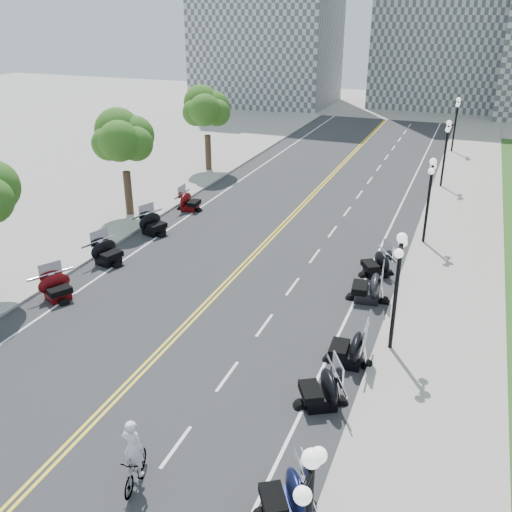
% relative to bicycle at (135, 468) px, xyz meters
% --- Properties ---
extents(ground, '(160.00, 160.00, 0.00)m').
position_rel_bicycle_xyz_m(ground, '(-2.83, 5.71, -0.54)').
color(ground, gray).
extents(road, '(16.00, 90.00, 0.01)m').
position_rel_bicycle_xyz_m(road, '(-2.83, 15.71, -0.53)').
color(road, '#333335').
rests_on(road, ground).
extents(centerline_yellow_a, '(0.12, 90.00, 0.00)m').
position_rel_bicycle_xyz_m(centerline_yellow_a, '(-2.95, 15.71, -0.52)').
color(centerline_yellow_a, yellow).
rests_on(centerline_yellow_a, road).
extents(centerline_yellow_b, '(0.12, 90.00, 0.00)m').
position_rel_bicycle_xyz_m(centerline_yellow_b, '(-2.71, 15.71, -0.52)').
color(centerline_yellow_b, yellow).
rests_on(centerline_yellow_b, road).
extents(edge_line_north, '(0.12, 90.00, 0.00)m').
position_rel_bicycle_xyz_m(edge_line_north, '(3.57, 15.71, -0.52)').
color(edge_line_north, white).
rests_on(edge_line_north, road).
extents(edge_line_south, '(0.12, 90.00, 0.00)m').
position_rel_bicycle_xyz_m(edge_line_south, '(-9.23, 15.71, -0.52)').
color(edge_line_south, white).
rests_on(edge_line_south, road).
extents(lane_dash_5, '(0.12, 2.00, 0.00)m').
position_rel_bicycle_xyz_m(lane_dash_5, '(0.37, 1.71, -0.52)').
color(lane_dash_5, white).
rests_on(lane_dash_5, road).
extents(lane_dash_6, '(0.12, 2.00, 0.00)m').
position_rel_bicycle_xyz_m(lane_dash_6, '(0.37, 5.71, -0.52)').
color(lane_dash_6, white).
rests_on(lane_dash_6, road).
extents(lane_dash_7, '(0.12, 2.00, 0.00)m').
position_rel_bicycle_xyz_m(lane_dash_7, '(0.37, 9.71, -0.52)').
color(lane_dash_7, white).
rests_on(lane_dash_7, road).
extents(lane_dash_8, '(0.12, 2.00, 0.00)m').
position_rel_bicycle_xyz_m(lane_dash_8, '(0.37, 13.71, -0.52)').
color(lane_dash_8, white).
rests_on(lane_dash_8, road).
extents(lane_dash_9, '(0.12, 2.00, 0.00)m').
position_rel_bicycle_xyz_m(lane_dash_9, '(0.37, 17.71, -0.52)').
color(lane_dash_9, white).
rests_on(lane_dash_9, road).
extents(lane_dash_10, '(0.12, 2.00, 0.00)m').
position_rel_bicycle_xyz_m(lane_dash_10, '(0.37, 21.71, -0.52)').
color(lane_dash_10, white).
rests_on(lane_dash_10, road).
extents(lane_dash_11, '(0.12, 2.00, 0.00)m').
position_rel_bicycle_xyz_m(lane_dash_11, '(0.37, 25.71, -0.52)').
color(lane_dash_11, white).
rests_on(lane_dash_11, road).
extents(lane_dash_12, '(0.12, 2.00, 0.00)m').
position_rel_bicycle_xyz_m(lane_dash_12, '(0.37, 29.71, -0.52)').
color(lane_dash_12, white).
rests_on(lane_dash_12, road).
extents(lane_dash_13, '(0.12, 2.00, 0.00)m').
position_rel_bicycle_xyz_m(lane_dash_13, '(0.37, 33.71, -0.52)').
color(lane_dash_13, white).
rests_on(lane_dash_13, road).
extents(lane_dash_14, '(0.12, 2.00, 0.00)m').
position_rel_bicycle_xyz_m(lane_dash_14, '(0.37, 37.71, -0.52)').
color(lane_dash_14, white).
rests_on(lane_dash_14, road).
extents(lane_dash_15, '(0.12, 2.00, 0.00)m').
position_rel_bicycle_xyz_m(lane_dash_15, '(0.37, 41.71, -0.52)').
color(lane_dash_15, white).
rests_on(lane_dash_15, road).
extents(lane_dash_16, '(0.12, 2.00, 0.00)m').
position_rel_bicycle_xyz_m(lane_dash_16, '(0.37, 45.71, -0.52)').
color(lane_dash_16, white).
rests_on(lane_dash_16, road).
extents(lane_dash_17, '(0.12, 2.00, 0.00)m').
position_rel_bicycle_xyz_m(lane_dash_17, '(0.37, 49.71, -0.52)').
color(lane_dash_17, white).
rests_on(lane_dash_17, road).
extents(lane_dash_18, '(0.12, 2.00, 0.00)m').
position_rel_bicycle_xyz_m(lane_dash_18, '(0.37, 53.71, -0.52)').
color(lane_dash_18, white).
rests_on(lane_dash_18, road).
extents(lane_dash_19, '(0.12, 2.00, 0.00)m').
position_rel_bicycle_xyz_m(lane_dash_19, '(0.37, 57.71, -0.52)').
color(lane_dash_19, white).
rests_on(lane_dash_19, road).
extents(sidewalk_north, '(5.00, 90.00, 0.15)m').
position_rel_bicycle_xyz_m(sidewalk_north, '(7.67, 15.71, -0.46)').
color(sidewalk_north, '#9E9991').
rests_on(sidewalk_north, ground).
extents(sidewalk_south, '(5.00, 90.00, 0.15)m').
position_rel_bicycle_xyz_m(sidewalk_south, '(-13.33, 15.71, -0.46)').
color(sidewalk_south, '#9E9991').
rests_on(sidewalk_south, ground).
extents(distant_block_a, '(18.00, 14.00, 26.00)m').
position_rel_bicycle_xyz_m(distant_block_a, '(-20.83, 67.71, 12.46)').
color(distant_block_a, gray).
rests_on(distant_block_a, ground).
extents(street_lamp_2, '(0.50, 1.20, 4.90)m').
position_rel_bicycle_xyz_m(street_lamp_2, '(5.77, 9.71, 2.06)').
color(street_lamp_2, black).
rests_on(street_lamp_2, sidewalk_north).
extents(street_lamp_3, '(0.50, 1.20, 4.90)m').
position_rel_bicycle_xyz_m(street_lamp_3, '(5.77, 21.71, 2.06)').
color(street_lamp_3, black).
rests_on(street_lamp_3, sidewalk_north).
extents(street_lamp_4, '(0.50, 1.20, 4.90)m').
position_rel_bicycle_xyz_m(street_lamp_4, '(5.77, 33.71, 2.06)').
color(street_lamp_4, black).
rests_on(street_lamp_4, sidewalk_north).
extents(street_lamp_5, '(0.50, 1.20, 4.90)m').
position_rel_bicycle_xyz_m(street_lamp_5, '(5.77, 45.71, 2.06)').
color(street_lamp_5, black).
rests_on(street_lamp_5, sidewalk_north).
extents(tree_3, '(4.80, 4.80, 9.20)m').
position_rel_bicycle_xyz_m(tree_3, '(-12.83, 19.71, 4.21)').
color(tree_3, '#235619').
rests_on(tree_3, sidewalk_south).
extents(tree_4, '(4.80, 4.80, 9.20)m').
position_rel_bicycle_xyz_m(tree_4, '(-12.83, 31.71, 4.21)').
color(tree_4, '#235619').
rests_on(tree_4, sidewalk_south).
extents(motorcycle_n_4, '(2.75, 2.75, 1.40)m').
position_rel_bicycle_xyz_m(motorcycle_n_4, '(4.38, 0.51, 0.16)').
color(motorcycle_n_4, black).
rests_on(motorcycle_n_4, road).
extents(motorcycle_n_5, '(2.83, 2.83, 1.45)m').
position_rel_bicycle_xyz_m(motorcycle_n_5, '(4.03, 5.36, 0.19)').
color(motorcycle_n_5, black).
rests_on(motorcycle_n_5, road).
extents(motorcycle_n_6, '(2.26, 2.26, 1.50)m').
position_rel_bicycle_xyz_m(motorcycle_n_6, '(4.37, 8.20, 0.21)').
color(motorcycle_n_6, black).
rests_on(motorcycle_n_6, road).
extents(motorcycle_n_7, '(2.45, 2.45, 1.55)m').
position_rel_bicycle_xyz_m(motorcycle_n_7, '(4.06, 13.63, 0.24)').
color(motorcycle_n_7, black).
rests_on(motorcycle_n_7, road).
extents(motorcycle_n_8, '(2.81, 2.81, 1.42)m').
position_rel_bicycle_xyz_m(motorcycle_n_8, '(3.95, 16.51, 0.17)').
color(motorcycle_n_8, black).
rests_on(motorcycle_n_8, road).
extents(motorcycle_s_6, '(2.66, 2.66, 1.37)m').
position_rel_bicycle_xyz_m(motorcycle_s_6, '(-9.59, 8.45, 0.15)').
color(motorcycle_s_6, '#590A0C').
rests_on(motorcycle_s_6, road).
extents(motorcycle_s_7, '(2.57, 2.57, 1.45)m').
position_rel_bicycle_xyz_m(motorcycle_s_7, '(-9.74, 12.75, 0.19)').
color(motorcycle_s_7, black).
rests_on(motorcycle_s_7, road).
extents(motorcycle_s_8, '(2.63, 2.63, 1.44)m').
position_rel_bicycle_xyz_m(motorcycle_s_8, '(-9.68, 17.42, 0.18)').
color(motorcycle_s_8, black).
rests_on(motorcycle_s_8, road).
extents(motorcycle_s_9, '(2.02, 2.02, 1.36)m').
position_rel_bicycle_xyz_m(motorcycle_s_9, '(-9.65, 22.12, 0.15)').
color(motorcycle_s_9, '#590A0C').
rests_on(motorcycle_s_9, road).
extents(bicycle, '(0.87, 1.85, 1.07)m').
position_rel_bicycle_xyz_m(bicycle, '(0.00, 0.00, 0.00)').
color(bicycle, '#A51414').
rests_on(bicycle, road).
extents(cyclist_rider, '(0.69, 0.45, 1.90)m').
position_rel_bicycle_xyz_m(cyclist_rider, '(0.00, 0.00, 1.48)').
color(cyclist_rider, white).
rests_on(cyclist_rider, bicycle).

